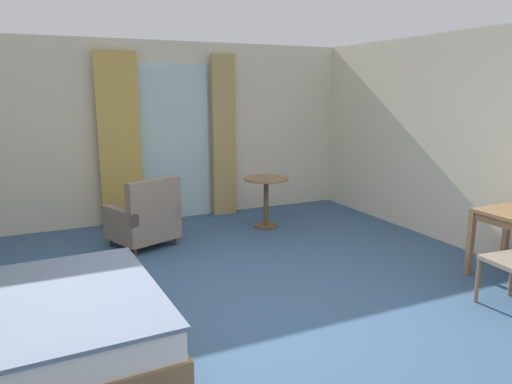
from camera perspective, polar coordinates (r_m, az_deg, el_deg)
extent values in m
cube|color=#38567A|center=(4.34, 0.35, -15.34)|extent=(6.85, 7.86, 0.10)
cube|color=beige|center=(7.37, -12.09, 6.94)|extent=(6.45, 0.12, 2.65)
cube|color=silver|center=(7.37, -9.93, 5.79)|extent=(1.14, 0.02, 2.33)
cube|color=tan|center=(7.10, -15.94, 5.85)|extent=(0.58, 0.10, 2.47)
cube|color=tan|center=(7.51, -3.88, 6.61)|extent=(0.37, 0.10, 2.47)
cube|color=olive|center=(3.95, -26.68, -16.79)|extent=(2.09, 1.83, 0.26)
cube|color=white|center=(3.85, -27.01, -13.71)|extent=(2.03, 1.77, 0.21)
cube|color=slate|center=(3.80, -22.07, -11.53)|extent=(1.40, 1.78, 0.03)
cube|color=olive|center=(6.02, 27.55, -4.77)|extent=(0.06, 0.06, 0.70)
cube|color=olive|center=(5.61, 24.10, -5.59)|extent=(0.06, 0.06, 0.70)
cylinder|color=olive|center=(4.98, 24.84, -9.54)|extent=(0.04, 0.04, 0.42)
cylinder|color=olive|center=(5.27, 28.11, -8.66)|extent=(0.04, 0.04, 0.42)
cube|color=gray|center=(6.28, -13.32, -4.11)|extent=(0.92, 0.90, 0.27)
cube|color=gray|center=(5.95, -12.02, -1.03)|extent=(0.71, 0.37, 0.52)
cube|color=gray|center=(6.39, -11.09, -1.74)|extent=(0.34, 0.68, 0.16)
cube|color=gray|center=(6.07, -15.87, -2.72)|extent=(0.34, 0.68, 0.16)
cylinder|color=#4C3D2D|center=(6.72, -12.42, -4.64)|extent=(0.04, 0.04, 0.10)
cylinder|color=#4C3D2D|center=(6.43, -16.88, -5.66)|extent=(0.04, 0.04, 0.10)
cylinder|color=#4C3D2D|center=(6.27, -9.51, -5.73)|extent=(0.04, 0.04, 0.10)
cylinder|color=#4C3D2D|center=(5.96, -14.18, -6.91)|extent=(0.04, 0.04, 0.10)
cylinder|color=olive|center=(6.83, 1.21, 1.59)|extent=(0.64, 0.64, 0.03)
cylinder|color=brown|center=(6.90, 1.20, -1.36)|extent=(0.07, 0.07, 0.69)
cylinder|color=brown|center=(6.99, 1.19, -4.02)|extent=(0.35, 0.35, 0.02)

